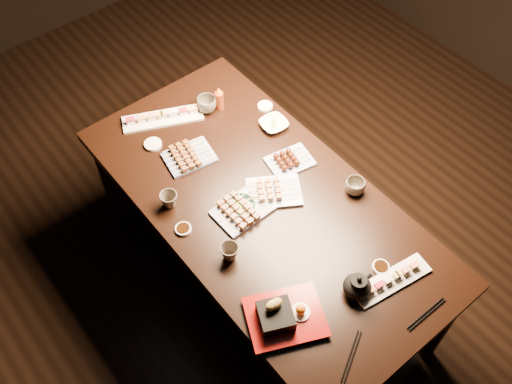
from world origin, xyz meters
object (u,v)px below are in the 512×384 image
Objects in this scene: sushi_platter_far at (162,116)px; edamame_bowl_green at (241,207)px; teacup_far_right at (207,105)px; condiment_bottle at (219,98)px; yakitori_plate_center at (242,208)px; yakitori_plate_right at (274,189)px; yakitori_plate_left at (189,154)px; edamame_bowl_cream at (274,124)px; teacup_far_left at (169,200)px; tempura_tray at (286,313)px; teacup_mid_right at (355,187)px; sushi_platter_near at (392,279)px; teacup_near_left at (230,252)px; dining_table at (262,245)px; teapot at (358,285)px.

edamame_bowl_green is at bearing 111.91° from sushi_platter_far.
condiment_bottle is at bearing -24.51° from teacup_far_right.
yakitori_plate_center and yakitori_plate_right have the same top height.
edamame_bowl_cream is at bearing -1.80° from yakitori_plate_left.
condiment_bottle is at bearing 32.77° from teacup_far_left.
yakitori_plate_center is 0.33m from teacup_far_left.
tempura_tray is at bearing -114.57° from condiment_bottle.
edamame_bowl_green is at bearing -155.26° from yakitori_plate_right.
edamame_bowl_green is 0.32m from teacup_far_left.
yakitori_plate_center is 0.52m from teacup_mid_right.
tempura_tray is (-0.19, -0.52, 0.03)m from edamame_bowl_green.
yakitori_plate_right is (-0.08, 0.64, 0.01)m from sushi_platter_near.
sushi_platter_far is 0.72m from yakitori_plate_right.
teacup_near_left reaches higher than yakitori_plate_right.
teacup_mid_right is at bearing 47.71° from tempura_tray.
tempura_tray is 1.19m from teacup_far_right.
teacup_near_left is at bearing 100.14° from sushi_platter_far.
dining_table is at bearing -64.98° from yakitori_plate_left.
teacup_far_left is at bearing 118.22° from tempura_tray.
dining_table is 0.41m from edamame_bowl_green.
edamame_bowl_green is (-0.17, 0.02, -0.01)m from yakitori_plate_right.
tempura_tray is 3.25× the size of teacup_mid_right.
teacup_far_left reaches higher than teacup_mid_right.
yakitori_plate_right is (0.07, 0.01, 0.41)m from dining_table.
teacup_far_left is (-0.27, -0.46, 0.01)m from sushi_platter_far.
edamame_bowl_cream is 1.44× the size of teacup_mid_right.
edamame_bowl_green is at bearing 101.40° from teapot.
sushi_platter_far is at bearing 86.92° from edamame_bowl_green.
yakitori_plate_right is at bearing 125.80° from sushi_platter_far.
sushi_platter_near is 2.62× the size of edamame_bowl_cream.
sushi_platter_near is 2.57× the size of teapot.
teacup_far_right is (0.14, 0.62, 0.41)m from dining_table.
dining_table is 6.07× the size of tempura_tray.
sushi_platter_far is 1.35× the size of tempura_tray.
teapot reaches higher than yakitori_plate_center.
edamame_bowl_cream is at bearing 88.04° from sushi_platter_near.
dining_table is 14.44× the size of edamame_bowl_green.
teacup_near_left is 0.79× the size of teacup_far_right.
edamame_bowl_green is 0.52m from edamame_bowl_cream.
edamame_bowl_green is 0.42× the size of tempura_tray.
teacup_far_right is at bearing -177.47° from sushi_platter_far.
yakitori_plate_right is 0.61m from tempura_tray.
yakitori_plate_left is 0.45m from edamame_bowl_cream.
teapot is at bearing -79.87° from edamame_bowl_green.
yakitori_plate_right is 0.59m from teapot.
teapot is (0.11, -0.99, 0.03)m from yakitori_plate_left.
yakitori_plate_right reaches higher than sushi_platter_near.
yakitori_plate_left reaches higher than edamame_bowl_green.
dining_table is 0.71m from tempura_tray.
yakitori_plate_left is 0.58m from teacup_near_left.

